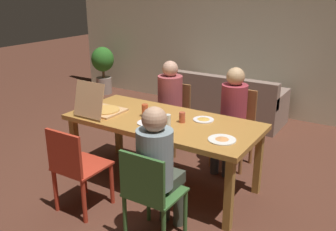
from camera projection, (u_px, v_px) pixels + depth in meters
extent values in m
plane|color=#552E21|center=(163.00, 184.00, 4.18)|extent=(20.00, 20.00, 0.00)
cube|color=beige|center=(261.00, 30.00, 6.09)|extent=(7.58, 0.12, 2.79)
cube|color=#B07634|center=(163.00, 122.00, 3.93)|extent=(2.04, 0.93, 0.05)
cube|color=#A67B38|center=(75.00, 148.00, 4.22)|extent=(0.07, 0.07, 0.71)
cube|color=#A67B38|center=(229.00, 195.00, 3.29)|extent=(0.07, 0.07, 0.71)
cube|color=#A67B38|center=(118.00, 127.00, 4.83)|extent=(0.07, 0.07, 0.71)
cube|color=#A67B38|center=(258.00, 162.00, 3.90)|extent=(0.07, 0.07, 0.71)
cylinder|color=#37632E|center=(149.00, 200.00, 3.46)|extent=(0.04, 0.04, 0.44)
cylinder|color=#37632E|center=(185.00, 212.00, 3.27)|extent=(0.04, 0.04, 0.44)
cylinder|color=#37632E|center=(125.00, 218.00, 3.18)|extent=(0.04, 0.04, 0.44)
cube|color=#37632E|center=(155.00, 192.00, 3.15)|extent=(0.44, 0.40, 0.02)
cube|color=#37632E|center=(142.00, 179.00, 2.93)|extent=(0.42, 0.03, 0.40)
cylinder|color=#3D4437|center=(165.00, 198.00, 3.47)|extent=(0.10, 0.10, 0.46)
cylinder|color=#3D4437|center=(179.00, 203.00, 3.40)|extent=(0.10, 0.10, 0.46)
cube|color=#3D4437|center=(164.00, 179.00, 3.24)|extent=(0.27, 0.28, 0.11)
cylinder|color=gray|center=(155.00, 159.00, 3.05)|extent=(0.31, 0.31, 0.50)
sphere|color=tan|center=(154.00, 119.00, 2.93)|extent=(0.21, 0.21, 0.21)
cylinder|color=#986034|center=(241.00, 157.00, 4.32)|extent=(0.04, 0.04, 0.44)
cylinder|color=#986034|center=(211.00, 149.00, 4.51)|extent=(0.04, 0.04, 0.44)
cylinder|color=#986034|center=(251.00, 147.00, 4.59)|extent=(0.04, 0.04, 0.44)
cylinder|color=#986034|center=(222.00, 140.00, 4.78)|extent=(0.04, 0.04, 0.44)
cube|color=#986034|center=(232.00, 130.00, 4.48)|extent=(0.44, 0.39, 0.02)
cube|color=#986034|center=(239.00, 107.00, 4.54)|extent=(0.42, 0.03, 0.47)
cylinder|color=#323A45|center=(227.00, 158.00, 4.27)|extent=(0.10, 0.10, 0.46)
cylinder|color=#323A45|center=(215.00, 155.00, 4.34)|extent=(0.10, 0.10, 0.46)
cube|color=#323A45|center=(227.00, 130.00, 4.33)|extent=(0.27, 0.32, 0.11)
cylinder|color=#A0343F|center=(234.00, 106.00, 4.37)|extent=(0.30, 0.30, 0.51)
sphere|color=tan|center=(236.00, 77.00, 4.26)|extent=(0.21, 0.21, 0.21)
cylinder|color=brown|center=(175.00, 141.00, 4.75)|extent=(0.04, 0.04, 0.44)
cylinder|color=brown|center=(152.00, 136.00, 4.92)|extent=(0.04, 0.04, 0.44)
cylinder|color=brown|center=(188.00, 133.00, 5.02)|extent=(0.04, 0.04, 0.44)
cylinder|color=brown|center=(166.00, 128.00, 5.19)|extent=(0.04, 0.04, 0.44)
cube|color=brown|center=(170.00, 118.00, 4.89)|extent=(0.41, 0.40, 0.02)
cube|color=brown|center=(177.00, 98.00, 4.97)|extent=(0.39, 0.03, 0.42)
cylinder|color=#374443|center=(162.00, 143.00, 4.68)|extent=(0.10, 0.10, 0.46)
cylinder|color=#374443|center=(152.00, 140.00, 4.76)|extent=(0.10, 0.10, 0.46)
cube|color=#374443|center=(163.00, 117.00, 4.74)|extent=(0.29, 0.33, 0.11)
cylinder|color=#A5464A|center=(170.00, 95.00, 4.79)|extent=(0.32, 0.32, 0.50)
sphere|color=tan|center=(170.00, 69.00, 4.68)|extent=(0.20, 0.20, 0.20)
cylinder|color=#B2321F|center=(84.00, 174.00, 3.93)|extent=(0.04, 0.04, 0.44)
cylinder|color=#B2321F|center=(112.00, 183.00, 3.74)|extent=(0.04, 0.04, 0.44)
cylinder|color=#B2321F|center=(56.00, 190.00, 3.62)|extent=(0.04, 0.04, 0.44)
cylinder|color=#B2321F|center=(84.00, 202.00, 3.43)|extent=(0.04, 0.04, 0.44)
cube|color=#B2321F|center=(82.00, 166.00, 3.60)|extent=(0.44, 0.45, 0.02)
cube|color=#B2321F|center=(64.00, 154.00, 3.36)|extent=(0.41, 0.03, 0.41)
cube|color=tan|center=(105.00, 111.00, 4.14)|extent=(0.38, 0.38, 0.02)
cylinder|color=gold|center=(105.00, 110.00, 4.14)|extent=(0.33, 0.33, 0.01)
cube|color=tan|center=(89.00, 100.00, 3.89)|extent=(0.38, 0.10, 0.37)
cylinder|color=white|center=(222.00, 140.00, 3.39)|extent=(0.26, 0.26, 0.01)
cone|color=#D5884B|center=(222.00, 138.00, 3.39)|extent=(0.13, 0.13, 0.02)
cylinder|color=white|center=(203.00, 120.00, 3.90)|extent=(0.22, 0.22, 0.01)
cone|color=gold|center=(204.00, 118.00, 3.89)|extent=(0.13, 0.13, 0.02)
cylinder|color=white|center=(147.00, 123.00, 3.81)|extent=(0.21, 0.21, 0.01)
cylinder|color=silver|center=(168.00, 121.00, 3.66)|extent=(0.06, 0.06, 0.14)
cylinder|color=#BE4E31|center=(182.00, 117.00, 3.82)|extent=(0.06, 0.06, 0.11)
cylinder|color=#BD4926|center=(145.00, 110.00, 3.99)|extent=(0.07, 0.07, 0.14)
cube|color=gray|center=(225.00, 107.00, 6.14)|extent=(1.86, 0.78, 0.39)
cube|color=gray|center=(218.00, 89.00, 5.76)|extent=(1.86, 0.16, 0.39)
cube|color=gray|center=(182.00, 84.00, 6.46)|extent=(0.20, 0.74, 0.18)
cube|color=gray|center=(277.00, 99.00, 5.63)|extent=(0.20, 0.74, 0.18)
cylinder|color=gray|center=(104.00, 85.00, 7.60)|extent=(0.31, 0.31, 0.33)
cylinder|color=brown|center=(103.00, 73.00, 7.51)|extent=(0.05, 0.05, 0.19)
ellipsoid|color=#2D6E23|center=(103.00, 59.00, 7.42)|extent=(0.45, 0.45, 0.49)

